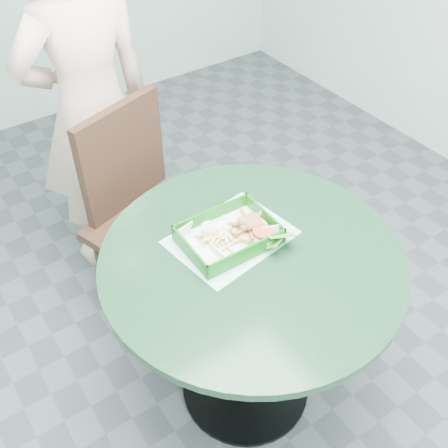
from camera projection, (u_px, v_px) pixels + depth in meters
floor at (245, 386)px, 2.14m from camera, size 4.00×5.00×0.02m
cafe_table at (250, 294)px, 1.75m from camera, size 0.95×0.95×0.75m
dining_chair at (139, 203)px, 2.17m from camera, size 0.43×0.43×0.93m
diner_person at (90, 97)px, 2.15m from camera, size 0.65×0.45×1.73m
placemat at (231, 242)px, 1.69m from camera, size 0.41×0.33×0.00m
food_basket at (228, 242)px, 1.66m from camera, size 0.29×0.21×0.06m
crab_sandwich at (250, 229)px, 1.66m from camera, size 0.12×0.12×0.07m
fries_pile at (220, 244)px, 1.63m from camera, size 0.12×0.13×0.04m
sauce_ramekin at (210, 234)px, 1.65m from camera, size 0.05×0.05×0.03m
garnish_cup at (267, 240)px, 1.64m from camera, size 0.11×0.11×0.04m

